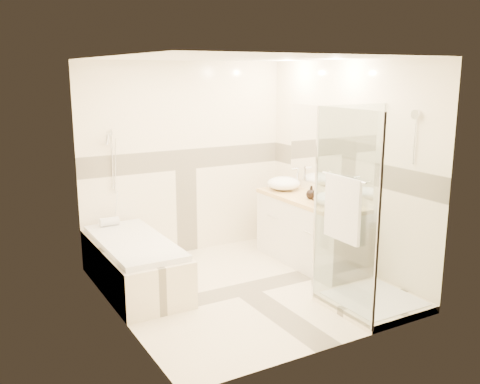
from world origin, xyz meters
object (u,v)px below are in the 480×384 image
vessel_sink_far (329,199)px  amenity_bottle_a (315,194)px  vanity (309,231)px  vessel_sink_near (284,183)px  amenity_bottle_b (311,192)px  bathtub (134,261)px  shower_enclosure (362,259)px

vessel_sink_far → amenity_bottle_a: 0.28m
vanity → vessel_sink_near: vessel_sink_near is taller
vessel_sink_far → amenity_bottle_b: size_ratio=2.23×
bathtub → vessel_sink_near: bearing=5.5°
shower_enclosure → amenity_bottle_b: (0.27, 1.23, 0.43)m
amenity_bottle_a → amenity_bottle_b: amenity_bottle_b is taller
vessel_sink_near → vessel_sink_far: 0.94m
vanity → shower_enclosure: shower_enclosure is taller
shower_enclosure → bathtub: bearing=138.9°
bathtub → amenity_bottle_a: size_ratio=11.99×
shower_enclosure → vessel_sink_near: shower_enclosure is taller
vessel_sink_far → amenity_bottle_a: vessel_sink_far is taller
vessel_sink_near → amenity_bottle_a: bearing=-90.0°
amenity_bottle_a → shower_enclosure: bearing=-103.2°
bathtub → vessel_sink_far: vessel_sink_far is taller
bathtub → amenity_bottle_b: amenity_bottle_b is taller
vanity → shower_enclosure: bearing=-103.0°
amenity_bottle_a → amenity_bottle_b: bearing=90.0°
vessel_sink_far → shower_enclosure: bearing=-107.1°
vessel_sink_far → amenity_bottle_a: (0.00, 0.28, -0.00)m
bathtub → vessel_sink_near: size_ratio=3.94×
vessel_sink_far → bathtub: bearing=161.0°
amenity_bottle_b → vanity: bearing=62.6°
vessel_sink_far → amenity_bottle_b: amenity_bottle_b is taller
bathtub → amenity_bottle_b: 2.25m
shower_enclosure → vessel_sink_near: size_ratio=4.72×
shower_enclosure → amenity_bottle_b: bearing=77.5°
bathtub → amenity_bottle_a: bearing=-12.1°
amenity_bottle_b → bathtub: bearing=169.7°
bathtub → vanity: vanity is taller
amenity_bottle_b → vessel_sink_far: bearing=-90.0°
shower_enclosure → amenity_bottle_a: (0.27, 1.17, 0.42)m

